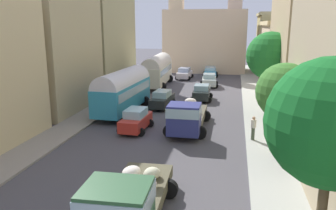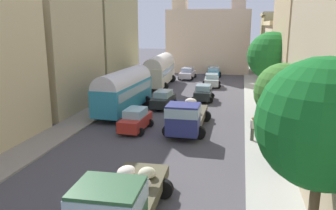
% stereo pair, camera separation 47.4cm
% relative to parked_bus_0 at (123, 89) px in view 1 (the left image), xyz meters
% --- Properties ---
extents(ground_plane, '(154.00, 154.00, 0.00)m').
position_rel_parked_bus_0_xyz_m(ground_plane, '(4.66, 3.39, -2.14)').
color(ground_plane, '#4B484D').
extents(sidewalk_left, '(2.50, 70.00, 0.14)m').
position_rel_parked_bus_0_xyz_m(sidewalk_left, '(-2.59, 3.39, -2.07)').
color(sidewalk_left, gray).
rests_on(sidewalk_left, ground).
extents(sidewalk_right, '(2.50, 70.00, 0.14)m').
position_rel_parked_bus_0_xyz_m(sidewalk_right, '(11.91, 3.39, -2.07)').
color(sidewalk_right, '#A6A89F').
rests_on(sidewalk_right, ground).
extents(building_left_2, '(6.12, 9.76, 12.75)m').
position_rel_parked_bus_0_xyz_m(building_left_2, '(-6.62, 0.17, 4.27)').
color(building_left_2, tan).
rests_on(building_left_2, ground).
extents(building_left_3, '(4.42, 11.45, 13.37)m').
position_rel_parked_bus_0_xyz_m(building_left_3, '(-5.85, 11.36, 4.58)').
color(building_left_3, tan).
rests_on(building_left_3, ground).
extents(building_right_2, '(5.81, 12.86, 12.50)m').
position_rel_parked_bus_0_xyz_m(building_right_2, '(15.80, 2.79, 4.13)').
color(building_right_2, tan).
rests_on(building_right_2, ground).
extents(building_right_3, '(6.10, 12.33, 8.16)m').
position_rel_parked_bus_0_xyz_m(building_right_3, '(15.93, 15.79, 1.97)').
color(building_right_3, beige).
rests_on(building_right_3, ground).
extents(building_right_4, '(4.94, 10.94, 9.56)m').
position_rel_parked_bus_0_xyz_m(building_right_4, '(15.41, 28.13, 2.66)').
color(building_right_4, tan).
rests_on(building_right_4, ground).
extents(distant_church, '(13.35, 7.66, 17.27)m').
position_rel_parked_bus_0_xyz_m(distant_church, '(4.66, 29.38, 3.47)').
color(distant_church, beige).
rests_on(distant_church, ground).
extents(parked_bus_0, '(3.50, 8.82, 3.88)m').
position_rel_parked_bus_0_xyz_m(parked_bus_0, '(0.00, 0.00, 0.00)').
color(parked_bus_0, teal).
rests_on(parked_bus_0, ground).
extents(parked_bus_1, '(3.59, 10.01, 3.94)m').
position_rel_parked_bus_0_xyz_m(parked_bus_1, '(-0.07, 13.86, 0.03)').
color(parked_bus_1, beige).
rests_on(parked_bus_1, ground).
extents(cargo_truck_0, '(3.32, 6.65, 2.55)m').
position_rel_parked_bus_0_xyz_m(cargo_truck_0, '(5.96, -17.26, -0.82)').
color(cargo_truck_0, '#2A5432').
rests_on(cargo_truck_0, ground).
extents(cargo_truck_1, '(3.13, 7.45, 2.50)m').
position_rel_parked_bus_0_xyz_m(cargo_truck_1, '(6.44, -4.64, -0.87)').
color(cargo_truck_1, navy).
rests_on(cargo_truck_1, ground).
extents(car_0, '(2.29, 3.63, 1.66)m').
position_rel_parked_bus_0_xyz_m(car_0, '(6.42, 6.43, -1.31)').
color(car_0, '#222927').
rests_on(car_0, ground).
extents(car_1, '(2.50, 3.81, 1.67)m').
position_rel_parked_bus_0_xyz_m(car_1, '(6.57, 14.67, -1.31)').
color(car_1, silver).
rests_on(car_1, ground).
extents(car_2, '(2.53, 4.43, 1.47)m').
position_rel_parked_bus_0_xyz_m(car_2, '(6.07, 23.39, -1.39)').
color(car_2, '#3492C0').
rests_on(car_2, ground).
extents(car_3, '(2.22, 3.76, 1.70)m').
position_rel_parked_bus_0_xyz_m(car_3, '(2.63, -4.94, -1.30)').
color(car_3, '#B52B21').
rests_on(car_3, ground).
extents(car_4, '(2.28, 4.05, 1.66)m').
position_rel_parked_bus_0_xyz_m(car_4, '(3.06, 2.49, -1.31)').
color(car_4, '#232723').
rests_on(car_4, ground).
extents(car_5, '(2.41, 4.10, 1.64)m').
position_rel_parked_bus_0_xyz_m(car_5, '(2.55, 20.22, -1.32)').
color(car_5, white).
rests_on(car_5, ground).
extents(pedestrian_0, '(0.35, 0.35, 1.79)m').
position_rel_parked_bus_0_xyz_m(pedestrian_0, '(12.72, 5.79, -1.10)').
color(pedestrian_0, gray).
rests_on(pedestrian_0, ground).
extents(pedestrian_2, '(0.50, 0.50, 1.79)m').
position_rel_parked_bus_0_xyz_m(pedestrian_2, '(11.11, -5.74, -1.12)').
color(pedestrian_2, '#434E3B').
rests_on(pedestrian_2, ground).
extents(pedestrian_4, '(0.45, 0.45, 1.85)m').
position_rel_parked_bus_0_xyz_m(pedestrian_4, '(12.68, 2.09, -1.09)').
color(pedestrian_4, slate).
rests_on(pedestrian_4, ground).
extents(roadside_tree_0, '(3.93, 3.93, 6.94)m').
position_rel_parked_bus_0_xyz_m(roadside_tree_0, '(12.56, -17.94, 2.82)').
color(roadside_tree_0, brown).
rests_on(roadside_tree_0, ground).
extents(roadside_tree_1, '(3.30, 3.30, 5.71)m').
position_rel_parked_bus_0_xyz_m(roadside_tree_1, '(12.56, -8.42, 1.89)').
color(roadside_tree_1, brown).
rests_on(roadside_tree_1, ground).
extents(roadside_tree_2, '(3.97, 3.97, 7.24)m').
position_rel_parked_bus_0_xyz_m(roadside_tree_2, '(12.56, 1.10, 3.09)').
color(roadside_tree_2, brown).
rests_on(roadside_tree_2, ground).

